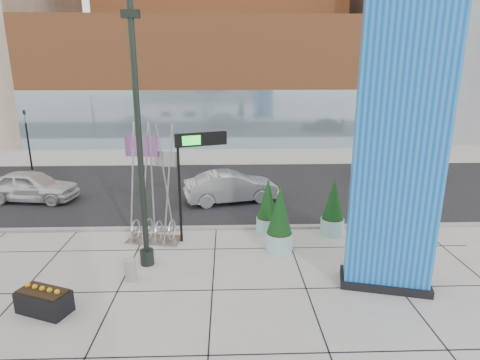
{
  "coord_description": "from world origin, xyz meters",
  "views": [
    {
      "loc": [
        1.51,
        -12.32,
        6.82
      ],
      "look_at": [
        1.98,
        2.0,
        2.79
      ],
      "focal_mm": 30.0,
      "sensor_mm": 36.0,
      "label": 1
    }
  ],
  "objects_px": {
    "lamp_post": "(141,167)",
    "car_white_west": "(31,186)",
    "overhead_street_sign": "(198,150)",
    "car_silver_mid": "(231,187)",
    "blue_pylon": "(398,151)",
    "concrete_bollard": "(131,270)",
    "public_art_sculpture": "(153,211)"
  },
  "relations": [
    {
      "from": "lamp_post",
      "to": "car_white_west",
      "type": "relative_size",
      "value": 1.87
    },
    {
      "from": "overhead_street_sign",
      "to": "car_silver_mid",
      "type": "relative_size",
      "value": 0.91
    },
    {
      "from": "blue_pylon",
      "to": "overhead_street_sign",
      "type": "distance_m",
      "value": 7.22
    },
    {
      "from": "concrete_bollard",
      "to": "overhead_street_sign",
      "type": "xyz_separation_m",
      "value": [
        2.09,
        3.06,
        3.4
      ]
    },
    {
      "from": "overhead_street_sign",
      "to": "car_white_west",
      "type": "relative_size",
      "value": 0.93
    },
    {
      "from": "concrete_bollard",
      "to": "car_silver_mid",
      "type": "height_order",
      "value": "car_silver_mid"
    },
    {
      "from": "blue_pylon",
      "to": "concrete_bollard",
      "type": "relative_size",
      "value": 12.4
    },
    {
      "from": "blue_pylon",
      "to": "car_white_west",
      "type": "distance_m",
      "value": 18.21
    },
    {
      "from": "public_art_sculpture",
      "to": "car_silver_mid",
      "type": "relative_size",
      "value": 1.01
    },
    {
      "from": "blue_pylon",
      "to": "overhead_street_sign",
      "type": "height_order",
      "value": "blue_pylon"
    },
    {
      "from": "blue_pylon",
      "to": "car_white_west",
      "type": "bearing_deg",
      "value": 164.03
    },
    {
      "from": "overhead_street_sign",
      "to": "lamp_post",
      "type": "bearing_deg",
      "value": -152.22
    },
    {
      "from": "overhead_street_sign",
      "to": "public_art_sculpture",
      "type": "bearing_deg",
      "value": 157.28
    },
    {
      "from": "lamp_post",
      "to": "car_silver_mid",
      "type": "xyz_separation_m",
      "value": [
        3.1,
        6.87,
        -2.82
      ]
    },
    {
      "from": "car_white_west",
      "to": "car_silver_mid",
      "type": "height_order",
      "value": "car_white_west"
    },
    {
      "from": "lamp_post",
      "to": "overhead_street_sign",
      "type": "bearing_deg",
      "value": 47.88
    },
    {
      "from": "blue_pylon",
      "to": "car_silver_mid",
      "type": "relative_size",
      "value": 1.9
    },
    {
      "from": "car_white_west",
      "to": "car_silver_mid",
      "type": "bearing_deg",
      "value": -85.46
    },
    {
      "from": "car_white_west",
      "to": "car_silver_mid",
      "type": "xyz_separation_m",
      "value": [
        10.51,
        -0.48,
        -0.01
      ]
    },
    {
      "from": "public_art_sculpture",
      "to": "car_white_west",
      "type": "relative_size",
      "value": 1.03
    },
    {
      "from": "car_white_west",
      "to": "public_art_sculpture",
      "type": "bearing_deg",
      "value": -118.82
    },
    {
      "from": "concrete_bollard",
      "to": "overhead_street_sign",
      "type": "height_order",
      "value": "overhead_street_sign"
    },
    {
      "from": "blue_pylon",
      "to": "lamp_post",
      "type": "xyz_separation_m",
      "value": [
        -7.96,
        1.69,
        -0.83
      ]
    },
    {
      "from": "concrete_bollard",
      "to": "car_white_west",
      "type": "height_order",
      "value": "car_white_west"
    },
    {
      "from": "car_white_west",
      "to": "concrete_bollard",
      "type": "bearing_deg",
      "value": -132.91
    },
    {
      "from": "blue_pylon",
      "to": "overhead_street_sign",
      "type": "relative_size",
      "value": 2.09
    },
    {
      "from": "lamp_post",
      "to": "public_art_sculpture",
      "type": "distance_m",
      "value": 3.1
    },
    {
      "from": "blue_pylon",
      "to": "car_white_west",
      "type": "xyz_separation_m",
      "value": [
        -15.37,
        9.05,
        -3.64
      ]
    },
    {
      "from": "lamp_post",
      "to": "overhead_street_sign",
      "type": "relative_size",
      "value": 2.01
    },
    {
      "from": "overhead_street_sign",
      "to": "car_silver_mid",
      "type": "xyz_separation_m",
      "value": [
        1.33,
        4.92,
        -2.97
      ]
    },
    {
      "from": "blue_pylon",
      "to": "lamp_post",
      "type": "distance_m",
      "value": 8.18
    },
    {
      "from": "car_silver_mid",
      "to": "concrete_bollard",
      "type": "bearing_deg",
      "value": 143.12
    }
  ]
}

